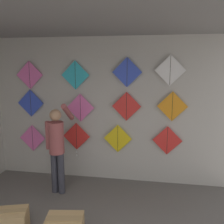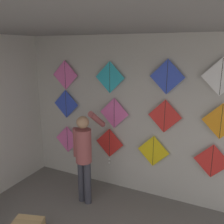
{
  "view_description": "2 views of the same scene",
  "coord_description": "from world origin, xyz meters",
  "px_view_note": "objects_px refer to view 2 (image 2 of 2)",
  "views": [
    {
      "loc": [
        1.05,
        -1.22,
        2.27
      ],
      "look_at": [
        0.29,
        3.15,
        1.44
      ],
      "focal_mm": 40.0,
      "sensor_mm": 36.0,
      "label": 1
    },
    {
      "loc": [
        1.45,
        -0.47,
        2.59
      ],
      "look_at": [
        -0.3,
        3.15,
        1.54
      ],
      "focal_mm": 40.0,
      "sensor_mm": 36.0,
      "label": 2
    }
  ],
  "objects_px": {
    "kite_7": "(221,121)",
    "kite_10": "(167,77)",
    "shopkeeper": "(84,152)",
    "kite_1": "(109,144)",
    "kite_0": "(67,139)",
    "kite_4": "(66,104)",
    "kite_3": "(212,161)",
    "kite_8": "(65,75)",
    "kite_2": "(153,151)",
    "kite_6": "(165,116)",
    "kite_9": "(110,77)",
    "kite_5": "(114,113)",
    "kite_11": "(221,77)"
  },
  "relations": [
    {
      "from": "kite_9",
      "to": "kite_1",
      "type": "bearing_deg",
      "value": -175.98
    },
    {
      "from": "kite_4",
      "to": "kite_5",
      "type": "relative_size",
      "value": 1.0
    },
    {
      "from": "kite_5",
      "to": "kite_6",
      "type": "relative_size",
      "value": 1.0
    },
    {
      "from": "kite_0",
      "to": "kite_11",
      "type": "relative_size",
      "value": 1.0
    },
    {
      "from": "kite_1",
      "to": "kite_9",
      "type": "bearing_deg",
      "value": 4.02
    },
    {
      "from": "kite_7",
      "to": "kite_8",
      "type": "xyz_separation_m",
      "value": [
        -2.77,
        0.0,
        0.55
      ]
    },
    {
      "from": "shopkeeper",
      "to": "kite_4",
      "type": "distance_m",
      "value": 1.18
    },
    {
      "from": "kite_6",
      "to": "kite_11",
      "type": "relative_size",
      "value": 1.0
    },
    {
      "from": "shopkeeper",
      "to": "kite_1",
      "type": "relative_size",
      "value": 2.36
    },
    {
      "from": "kite_4",
      "to": "kite_6",
      "type": "bearing_deg",
      "value": 0.0
    },
    {
      "from": "kite_3",
      "to": "kite_6",
      "type": "height_order",
      "value": "kite_6"
    },
    {
      "from": "shopkeeper",
      "to": "kite_9",
      "type": "distance_m",
      "value": 1.34
    },
    {
      "from": "kite_7",
      "to": "kite_10",
      "type": "relative_size",
      "value": 1.0
    },
    {
      "from": "shopkeeper",
      "to": "kite_11",
      "type": "distance_m",
      "value": 2.39
    },
    {
      "from": "kite_5",
      "to": "kite_8",
      "type": "xyz_separation_m",
      "value": [
        -1.02,
        0.0,
        0.62
      ]
    },
    {
      "from": "kite_7",
      "to": "kite_4",
      "type": "bearing_deg",
      "value": 180.0
    },
    {
      "from": "shopkeeper",
      "to": "kite_5",
      "type": "relative_size",
      "value": 2.95
    },
    {
      "from": "kite_4",
      "to": "kite_1",
      "type": "bearing_deg",
      "value": -0.04
    },
    {
      "from": "kite_1",
      "to": "kite_5",
      "type": "bearing_deg",
      "value": 0.41
    },
    {
      "from": "kite_0",
      "to": "kite_2",
      "type": "relative_size",
      "value": 1.0
    },
    {
      "from": "kite_1",
      "to": "kite_7",
      "type": "distance_m",
      "value": 1.96
    },
    {
      "from": "kite_7",
      "to": "kite_8",
      "type": "relative_size",
      "value": 1.0
    },
    {
      "from": "kite_10",
      "to": "shopkeeper",
      "type": "bearing_deg",
      "value": -150.89
    },
    {
      "from": "shopkeeper",
      "to": "kite_0",
      "type": "bearing_deg",
      "value": 148.58
    },
    {
      "from": "kite_0",
      "to": "kite_3",
      "type": "height_order",
      "value": "kite_3"
    },
    {
      "from": "kite_2",
      "to": "kite_6",
      "type": "distance_m",
      "value": 0.66
    },
    {
      "from": "kite_8",
      "to": "kite_11",
      "type": "bearing_deg",
      "value": 0.0
    },
    {
      "from": "kite_11",
      "to": "kite_9",
      "type": "bearing_deg",
      "value": 180.0
    },
    {
      "from": "kite_3",
      "to": "kite_11",
      "type": "xyz_separation_m",
      "value": [
        0.0,
        0.0,
        1.3
      ]
    },
    {
      "from": "kite_0",
      "to": "kite_5",
      "type": "bearing_deg",
      "value": 0.0
    },
    {
      "from": "kite_2",
      "to": "kite_6",
      "type": "xyz_separation_m",
      "value": [
        0.16,
        0.0,
        0.64
      ]
    },
    {
      "from": "kite_0",
      "to": "kite_8",
      "type": "xyz_separation_m",
      "value": [
        0.02,
        0.0,
        1.29
      ]
    },
    {
      "from": "kite_3",
      "to": "kite_5",
      "type": "height_order",
      "value": "kite_5"
    },
    {
      "from": "kite_4",
      "to": "kite_11",
      "type": "xyz_separation_m",
      "value": [
        2.72,
        0.0,
        0.66
      ]
    },
    {
      "from": "shopkeeper",
      "to": "kite_6",
      "type": "distance_m",
      "value": 1.44
    },
    {
      "from": "kite_3",
      "to": "kite_4",
      "type": "height_order",
      "value": "kite_4"
    },
    {
      "from": "kite_1",
      "to": "kite_7",
      "type": "bearing_deg",
      "value": 0.02
    },
    {
      "from": "shopkeeper",
      "to": "kite_8",
      "type": "height_order",
      "value": "kite_8"
    },
    {
      "from": "kite_2",
      "to": "kite_8",
      "type": "xyz_separation_m",
      "value": [
        -1.76,
        0.0,
        1.21
      ]
    },
    {
      "from": "kite_1",
      "to": "kite_2",
      "type": "xyz_separation_m",
      "value": [
        0.84,
        0.0,
        0.02
      ]
    },
    {
      "from": "shopkeeper",
      "to": "kite_4",
      "type": "relative_size",
      "value": 2.95
    },
    {
      "from": "kite_1",
      "to": "kite_8",
      "type": "distance_m",
      "value": 1.54
    },
    {
      "from": "kite_2",
      "to": "kite_3",
      "type": "bearing_deg",
      "value": 0.0
    },
    {
      "from": "kite_0",
      "to": "kite_4",
      "type": "xyz_separation_m",
      "value": [
        0.01,
        0.0,
        0.73
      ]
    },
    {
      "from": "kite_11",
      "to": "kite_8",
      "type": "bearing_deg",
      "value": 180.0
    },
    {
      "from": "kite_4",
      "to": "kite_11",
      "type": "relative_size",
      "value": 1.0
    },
    {
      "from": "kite_8",
      "to": "kite_11",
      "type": "xyz_separation_m",
      "value": [
        2.7,
        0.0,
        0.1
      ]
    },
    {
      "from": "shopkeeper",
      "to": "kite_3",
      "type": "xyz_separation_m",
      "value": [
        1.93,
        0.64,
        -0.04
      ]
    },
    {
      "from": "kite_0",
      "to": "kite_4",
      "type": "bearing_deg",
      "value": 0.0
    },
    {
      "from": "kite_4",
      "to": "kite_6",
      "type": "relative_size",
      "value": 1.0
    }
  ]
}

